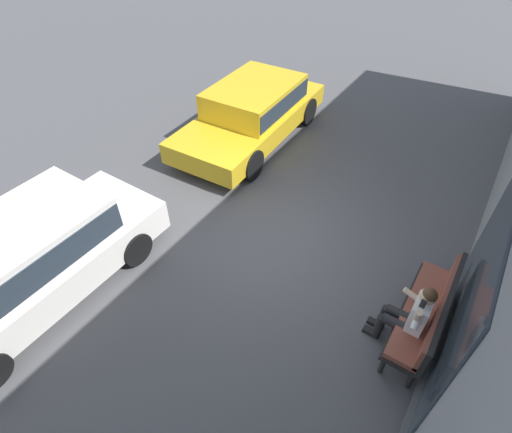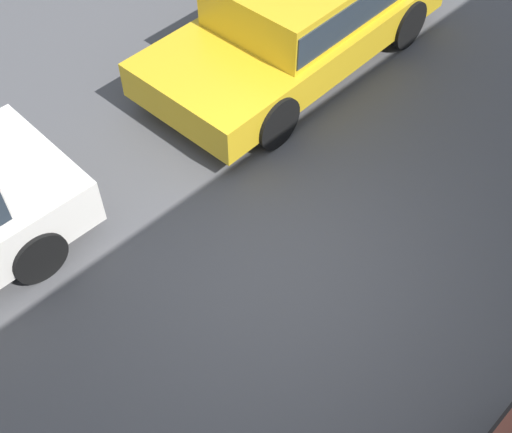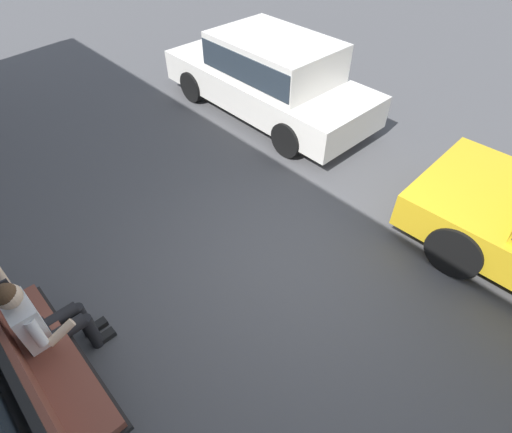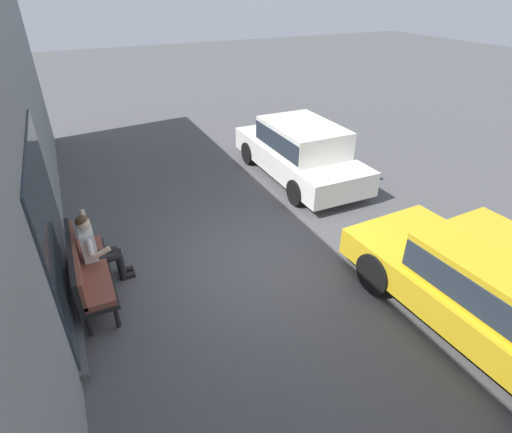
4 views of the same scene
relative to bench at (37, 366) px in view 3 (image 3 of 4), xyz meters
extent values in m
plane|color=#4C4C4F|center=(-0.46, -2.90, -0.57)|extent=(60.00, 60.00, 0.00)
cube|color=#494C4F|center=(0.00, 0.25, -0.39)|extent=(3.60, 0.12, 0.10)
cylinder|color=black|center=(0.90, 0.10, -0.38)|extent=(0.07, 0.07, 0.39)
cylinder|color=black|center=(0.90, -0.29, -0.38)|extent=(0.07, 0.07, 0.39)
cube|color=black|center=(0.00, -0.09, -0.15)|extent=(1.96, 0.55, 0.06)
cube|color=brown|center=(0.00, -0.09, -0.07)|extent=(1.90, 0.49, 0.10)
cube|color=black|center=(0.00, 0.14, 0.15)|extent=(1.96, 0.07, 0.55)
cube|color=brown|center=(0.00, 0.08, 0.15)|extent=(1.90, 0.06, 0.47)
cylinder|color=black|center=(0.40, -0.33, -0.07)|extent=(0.15, 0.42, 0.15)
cylinder|color=black|center=(0.40, -0.54, -0.32)|extent=(0.12, 0.12, 0.50)
cube|color=black|center=(0.40, -0.62, -0.54)|extent=(0.10, 0.24, 0.07)
cylinder|color=black|center=(0.22, -0.33, -0.07)|extent=(0.15, 0.42, 0.15)
cylinder|color=black|center=(0.22, -0.54, -0.32)|extent=(0.12, 0.12, 0.50)
cube|color=black|center=(0.22, -0.62, -0.54)|extent=(0.10, 0.24, 0.07)
cube|color=black|center=(0.31, -0.12, -0.07)|extent=(0.34, 0.24, 0.14)
cube|color=silver|center=(0.31, -0.12, 0.21)|extent=(0.38, 0.22, 0.56)
sphere|color=beige|center=(0.31, -0.12, 0.63)|extent=(0.22, 0.22, 0.22)
sphere|color=#4C331E|center=(0.31, -0.11, 0.66)|extent=(0.20, 0.20, 0.20)
cylinder|color=silver|center=(0.07, -0.14, 0.32)|extent=(0.20, 0.10, 0.28)
cylinder|color=beige|center=(0.02, -0.30, 0.20)|extent=(0.08, 0.27, 0.17)
cylinder|color=silver|center=(0.55, -0.12, 0.39)|extent=(0.25, 0.10, 0.22)
cylinder|color=beige|center=(0.62, -0.14, 0.58)|extent=(0.16, 0.08, 0.25)
cube|color=#232328|center=(0.45, -0.14, 0.62)|extent=(0.02, 0.07, 0.15)
cylinder|color=black|center=(-1.88, -4.27, -0.22)|extent=(0.71, 0.21, 0.70)
cylinder|color=black|center=(-1.80, -6.07, -0.22)|extent=(0.71, 0.21, 0.70)
cube|color=white|center=(2.61, -5.45, -0.05)|extent=(4.34, 1.74, 0.58)
cube|color=white|center=(2.43, -5.45, 0.57)|extent=(2.26, 1.53, 0.66)
cube|color=#28333D|center=(2.43, -5.45, 0.57)|extent=(2.21, 1.56, 0.46)
cylinder|color=black|center=(3.95, -4.64, -0.27)|extent=(0.61, 0.18, 0.61)
cylinder|color=black|center=(3.94, -6.28, -0.27)|extent=(0.61, 0.18, 0.61)
cylinder|color=black|center=(1.27, -4.63, -0.27)|extent=(0.61, 0.18, 0.61)
cylinder|color=black|center=(1.26, -6.27, -0.27)|extent=(0.61, 0.18, 0.61)
camera|label=1|loc=(4.08, -0.30, 4.85)|focal=28.00mm
camera|label=2|loc=(2.44, -0.30, 5.02)|focal=45.00mm
camera|label=3|loc=(-2.56, -0.30, 3.44)|focal=28.00mm
camera|label=4|loc=(-5.71, -0.30, 3.93)|focal=28.00mm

